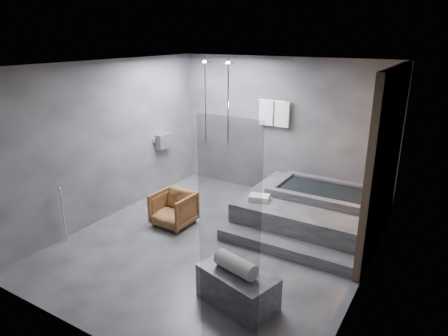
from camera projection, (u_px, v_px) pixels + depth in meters
The scene contains 7 objects.
room at pixel (247, 139), 5.90m from camera, with size 5.00×5.04×2.82m.
tub_deck at pixel (311, 210), 7.04m from camera, with size 2.20×2.00×0.50m, color #333335.
tub_step at pixel (284, 247), 6.13m from camera, with size 2.20×0.36×0.18m, color #333335.
concrete_bench at pixel (238, 287), 4.95m from camera, with size 0.98×0.54×0.44m, color #323234.
driftwood_chair at pixel (174, 209), 6.97m from camera, with size 0.64×0.66×0.60m, color #422310.
rolled_towel at pixel (236, 265), 4.85m from camera, with size 0.21×0.21×0.57m, color white.
deck_towel at pixel (259, 198), 6.83m from camera, with size 0.33×0.24×0.09m, color white.
Camera 1 is at (3.05, -4.85, 3.20)m, focal length 32.00 mm.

